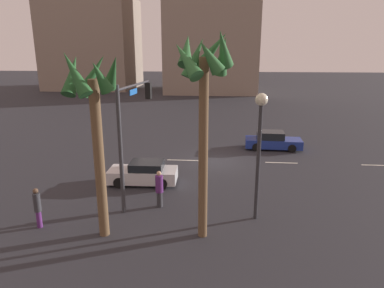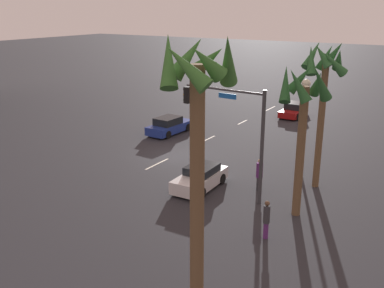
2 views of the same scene
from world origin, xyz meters
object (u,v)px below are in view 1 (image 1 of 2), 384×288
streetlamp (260,133)px  traffic_signal (132,121)px  pedestrian_1 (38,207)px  building_1 (93,44)px  car_2 (272,141)px  car_1 (144,173)px  palm_tree_1 (204,80)px  building_0 (212,17)px  palm_tree_0 (93,104)px  pedestrian_0 (159,188)px

streetlamp → traffic_signal: bearing=-16.5°
pedestrian_1 → building_1: size_ratio=0.10×
streetlamp → pedestrian_1: 10.46m
traffic_signal → building_1: building_1 is taller
traffic_signal → streetlamp: bearing=163.5°
car_2 → streetlamp: 12.98m
car_1 → palm_tree_1: (-3.86, 5.66, 6.01)m
palm_tree_1 → building_0: 55.83m
car_1 → palm_tree_0: size_ratio=0.52×
car_2 → pedestrian_1: 18.60m
traffic_signal → palm_tree_0: bearing=82.8°
pedestrian_0 → pedestrian_1: 5.65m
car_1 → traffic_signal: traffic_signal is taller
pedestrian_1 → building_0: (-6.15, -55.33, 12.84)m
car_2 → pedestrian_1: size_ratio=2.42×
building_1 → palm_tree_1: bearing=113.3°
building_1 → building_0: bearing=170.3°
car_1 → traffic_signal: 4.19m
palm_tree_1 → car_2: bearing=-109.5°
traffic_signal → streetlamp: size_ratio=1.05×
pedestrian_0 → building_1: 62.21m
traffic_signal → building_1: bearing=-68.1°
car_1 → pedestrian_0: (-1.51, 3.10, 0.38)m
car_2 → palm_tree_1: bearing=70.5°
car_2 → traffic_signal: 14.08m
building_0 → building_1: building_0 is taller
pedestrian_0 → building_1: bearing=-67.2°
pedestrian_1 → palm_tree_0: 5.60m
traffic_signal → building_0: building_0 is taller
streetlamp → building_0: 54.64m
car_2 → traffic_signal: (8.81, 10.38, 3.61)m
pedestrian_0 → building_0: bearing=-91.2°
pedestrian_1 → building_0: bearing=-96.3°
car_1 → palm_tree_0: palm_tree_0 is taller
car_1 → building_1: bearing=-67.3°
traffic_signal → pedestrian_1: size_ratio=3.32×
pedestrian_0 → palm_tree_0: size_ratio=0.25×
traffic_signal → palm_tree_0: size_ratio=0.80×
traffic_signal → palm_tree_0: 4.15m
car_2 → pedestrian_1: (12.34, 13.91, 0.36)m
palm_tree_1 → building_1: size_ratio=0.47×
traffic_signal → building_1: (22.42, -55.84, 4.93)m
building_0 → palm_tree_1: bearing=91.4°
car_2 → pedestrian_0: bearing=57.4°
car_1 → car_2: (-8.79, -8.28, 0.02)m
pedestrian_0 → building_1: building_1 is taller
traffic_signal → building_1: size_ratio=0.34×
palm_tree_0 → traffic_signal: bearing=-97.2°
traffic_signal → pedestrian_1: traffic_signal is taller
car_1 → palm_tree_1: bearing=124.3°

